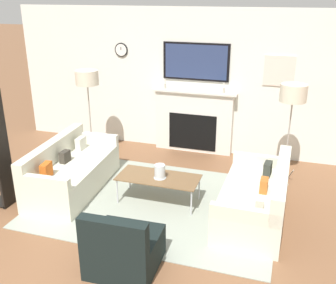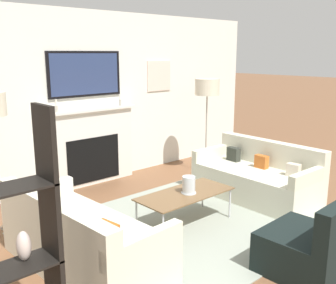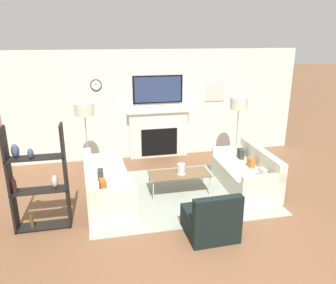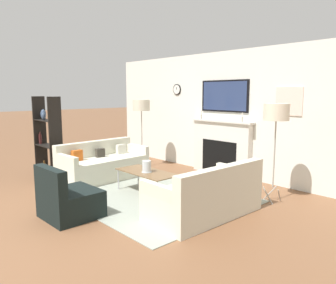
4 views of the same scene
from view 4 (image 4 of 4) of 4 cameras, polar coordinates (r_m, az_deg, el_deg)
ground_plane at (r=5.00m, az=-25.28°, el=-13.46°), size 60.00×60.00×0.00m
fireplace_wall at (r=7.35m, az=9.84°, el=3.94°), size 7.38×0.28×2.70m
area_rug at (r=5.99m, az=-3.97°, el=-8.96°), size 3.48×2.56×0.01m
couch_left at (r=7.06m, az=-11.29°, el=-4.01°), size 0.92×1.89×0.78m
couch_right at (r=4.92m, az=6.65°, el=-9.53°), size 0.87×1.76×0.80m
armchair at (r=5.04m, az=-16.99°, el=-9.70°), size 0.78×0.76×0.78m
coffee_table at (r=5.90m, az=-3.71°, el=-5.41°), size 1.21×0.55×0.41m
hurricane_candle at (r=5.83m, az=-3.74°, el=-4.39°), size 0.18×0.18×0.21m
floor_lamp_left at (r=7.92m, az=-4.65°, el=6.24°), size 0.41×0.41×1.65m
floor_lamp_right at (r=5.57m, az=18.36°, el=4.76°), size 0.41×0.41×1.64m
shelf_unit at (r=7.58m, az=-20.25°, el=0.70°), size 0.87×0.28×1.73m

